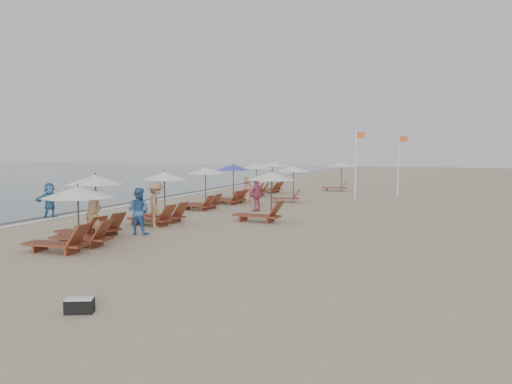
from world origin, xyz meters
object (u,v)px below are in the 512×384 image
at_px(lounger_station_3, 202,188).
at_px(inland_station_0, 264,193).
at_px(lounger_station_0, 72,219).
at_px(lounger_station_6, 271,175).
at_px(beachgoer_mid_b, 156,205).
at_px(waterline_walker, 50,200).
at_px(duffel_bag, 80,305).
at_px(inland_station_1, 290,178).
at_px(beachgoer_far_b, 247,190).
at_px(lounger_station_2, 159,200).
at_px(beachgoer_far_a, 257,195).
at_px(lounger_station_5, 253,180).
at_px(inland_station_2, 339,173).
at_px(beachgoer_mid_a, 139,211).
at_px(lounger_station_4, 230,184).
at_px(beachgoer_near, 94,216).
at_px(flag_pole_near, 356,161).

xyz_separation_m(lounger_station_3, inland_station_0, (4.68, -3.12, 0.12)).
height_order(lounger_station_0, lounger_station_6, lounger_station_6).
height_order(lounger_station_3, beachgoer_mid_b, lounger_station_3).
xyz_separation_m(waterline_walker, duffel_bag, (10.69, -10.66, -0.68)).
xyz_separation_m(inland_station_1, beachgoer_far_b, (-2.37, -1.21, -0.70)).
bearing_deg(waterline_walker, beachgoer_mid_b, -78.16).
xyz_separation_m(lounger_station_6, beachgoer_mid_b, (1.06, -17.48, -0.37)).
xyz_separation_m(beachgoer_mid_b, waterline_walker, (-6.23, 0.71, -0.11)).
bearing_deg(lounger_station_2, beachgoer_far_a, 66.56).
bearing_deg(inland_station_0, inland_station_1, 99.02).
height_order(beachgoer_mid_b, duffel_bag, beachgoer_mid_b).
height_order(inland_station_1, beachgoer_far_a, inland_station_1).
bearing_deg(beachgoer_far_a, beachgoer_far_b, -129.04).
distance_m(lounger_station_0, lounger_station_5, 19.29).
distance_m(lounger_station_6, beachgoer_far_b, 7.11).
relative_size(inland_station_2, beachgoer_mid_a, 1.46).
bearing_deg(beachgoer_far_a, lounger_station_2, -0.69).
xyz_separation_m(lounger_station_4, beachgoer_near, (0.48, -12.93, -0.25)).
bearing_deg(waterline_walker, inland_station_2, -7.10).
distance_m(lounger_station_6, inland_station_1, 6.70).
bearing_deg(lounger_station_0, lounger_station_6, 92.56).
bearing_deg(waterline_walker, lounger_station_2, -68.99).
bearing_deg(lounger_station_4, lounger_station_6, 91.75).
relative_size(inland_station_2, flag_pole_near, 0.58).
distance_m(lounger_station_0, lounger_station_4, 14.37).
bearing_deg(beachgoer_mid_b, beachgoer_mid_a, 153.59).
distance_m(inland_station_2, beachgoer_far_b, 11.01).
height_order(lounger_station_0, beachgoer_near, lounger_station_0).
relative_size(lounger_station_2, beachgoer_mid_b, 1.34).
bearing_deg(waterline_walker, flag_pole_near, -21.97).
bearing_deg(inland_station_0, beachgoer_mid_a, -124.18).
xyz_separation_m(lounger_station_4, beachgoer_far_b, (0.70, 1.02, -0.38)).
relative_size(lounger_station_3, beachgoer_mid_a, 1.34).
xyz_separation_m(lounger_station_0, flag_pole_near, (5.77, 19.71, 1.49)).
height_order(lounger_station_2, beachgoer_far_a, lounger_station_2).
distance_m(lounger_station_2, inland_station_2, 20.26).
distance_m(lounger_station_5, beachgoer_mid_a, 16.08).
xyz_separation_m(lounger_station_6, beachgoer_far_b, (0.94, -7.03, -0.53)).
relative_size(lounger_station_3, inland_station_0, 0.85).
relative_size(lounger_station_2, beachgoer_near, 1.39).
bearing_deg(beachgoer_far_b, beachgoer_near, -172.33).
height_order(lounger_station_2, lounger_station_6, lounger_station_6).
height_order(beachgoer_mid_b, beachgoer_far_a, beachgoer_mid_b).
height_order(beachgoer_mid_a, duffel_bag, beachgoer_mid_a).
height_order(lounger_station_5, flag_pole_near, flag_pole_near).
xyz_separation_m(inland_station_2, duffel_bag, (1.10, -30.83, -1.27)).
bearing_deg(lounger_station_2, lounger_station_5, 93.52).
bearing_deg(inland_station_1, lounger_station_4, -143.97).
bearing_deg(lounger_station_4, waterline_walker, -121.85).
bearing_deg(lounger_station_4, lounger_station_2, -87.45).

